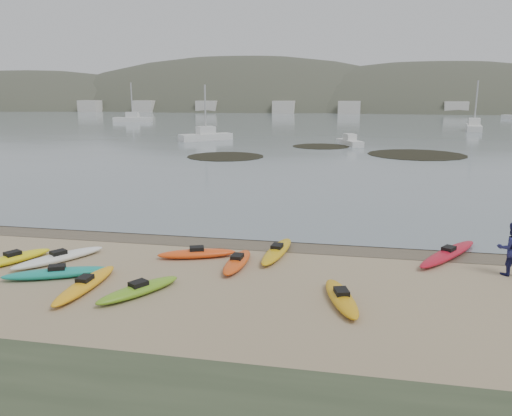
# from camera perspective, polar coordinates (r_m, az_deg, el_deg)

# --- Properties ---
(ground) EXTENTS (600.00, 600.00, 0.00)m
(ground) POSITION_cam_1_polar(r_m,az_deg,el_deg) (22.15, 0.00, -3.78)
(ground) COLOR tan
(ground) RESTS_ON ground
(wet_sand) EXTENTS (60.00, 60.00, 0.00)m
(wet_sand) POSITION_cam_1_polar(r_m,az_deg,el_deg) (21.86, -0.15, -4.00)
(wet_sand) COLOR brown
(wet_sand) RESTS_ON ground
(water) EXTENTS (1200.00, 1200.00, 0.00)m
(water) POSITION_cam_1_polar(r_m,az_deg,el_deg) (320.90, 10.54, 11.61)
(water) COLOR slate
(water) RESTS_ON ground
(kayaks) EXTENTS (22.75, 9.79, 0.34)m
(kayaks) POSITION_cam_1_polar(r_m,az_deg,el_deg) (18.42, -3.57, -6.77)
(kayaks) COLOR teal
(kayaks) RESTS_ON ground
(person_east) EXTENTS (1.01, 0.82, 1.96)m
(person_east) POSITION_cam_1_polar(r_m,az_deg,el_deg) (20.02, 27.12, -4.15)
(person_east) COLOR navy
(person_east) RESTS_ON ground
(kelp_mats) EXTENTS (28.61, 19.34, 0.04)m
(kelp_mats) POSITION_cam_1_polar(r_m,az_deg,el_deg) (55.36, 9.56, 6.19)
(kelp_mats) COLOR black
(kelp_mats) RESTS_ON water
(moored_boats) EXTENTS (99.23, 80.76, 1.20)m
(moored_boats) POSITION_cam_1_polar(r_m,az_deg,el_deg) (102.03, 10.31, 9.49)
(moored_boats) COLOR silver
(moored_boats) RESTS_ON ground
(far_hills) EXTENTS (550.00, 135.00, 80.00)m
(far_hills) POSITION_cam_1_polar(r_m,az_deg,el_deg) (218.81, 20.40, 6.30)
(far_hills) COLOR #384235
(far_hills) RESTS_ON ground
(far_town) EXTENTS (199.00, 5.00, 4.00)m
(far_town) POSITION_cam_1_polar(r_m,az_deg,el_deg) (165.88, 11.94, 11.17)
(far_town) COLOR beige
(far_town) RESTS_ON ground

